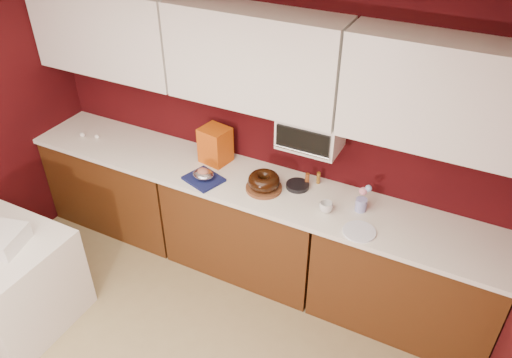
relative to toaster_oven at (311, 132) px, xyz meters
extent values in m
cube|color=#39070A|center=(-0.45, 0.15, -0.12)|extent=(4.00, 0.02, 2.50)
cube|color=#4D280F|center=(-1.78, -0.17, -0.95)|extent=(1.31, 0.58, 0.86)
cube|color=#4D280F|center=(-0.45, -0.17, -0.95)|extent=(1.31, 0.58, 0.86)
cube|color=#4D280F|center=(0.88, -0.17, -0.95)|extent=(1.31, 0.58, 0.86)
cube|color=white|center=(-0.45, -0.17, -0.49)|extent=(4.00, 0.62, 0.04)
cube|color=white|center=(-1.78, -0.02, 0.48)|extent=(1.31, 0.33, 0.70)
cube|color=white|center=(-0.45, -0.02, 0.48)|extent=(1.31, 0.33, 0.70)
cube|color=white|center=(0.88, -0.02, 0.48)|extent=(1.31, 0.33, 0.70)
cube|color=white|center=(0.00, 0.00, 0.00)|extent=(0.45, 0.30, 0.25)
cube|color=black|center=(0.00, -0.16, 0.00)|extent=(0.40, 0.02, 0.18)
cylinder|color=silver|center=(0.00, -0.18, -0.07)|extent=(0.42, 0.02, 0.02)
cube|color=silver|center=(-1.85, -1.50, -1.00)|extent=(1.00, 0.80, 0.75)
cylinder|color=brown|center=(-0.27, -0.21, -0.46)|extent=(0.36, 0.36, 0.03)
torus|color=black|center=(-0.27, -0.21, -0.39)|extent=(0.30, 0.30, 0.10)
cube|color=#131949|center=(-0.75, -0.31, -0.46)|extent=(0.34, 0.31, 0.02)
ellipsoid|color=silver|center=(-0.75, -0.31, -0.42)|extent=(0.18, 0.15, 0.06)
ellipsoid|color=#AD664F|center=(-0.75, -0.31, -0.40)|extent=(0.12, 0.11, 0.06)
cube|color=#AE2F0B|center=(-0.81, -0.02, -0.32)|extent=(0.25, 0.24, 0.30)
cylinder|color=black|center=(-0.05, -0.07, -0.46)|extent=(0.18, 0.18, 0.03)
imported|color=silver|center=(0.24, -0.25, -0.43)|extent=(0.11, 0.11, 0.09)
cylinder|color=#1C2A9A|center=(0.46, -0.12, -0.43)|extent=(0.10, 0.10, 0.10)
imported|color=silver|center=(0.46, -0.08, -0.42)|extent=(0.09, 0.09, 0.11)
sphere|color=pink|center=(0.46, -0.08, -0.33)|extent=(0.06, 0.06, 0.06)
sphere|color=#91B8E8|center=(0.49, -0.06, -0.30)|extent=(0.05, 0.05, 0.05)
cylinder|color=white|center=(0.53, -0.36, -0.47)|extent=(0.25, 0.25, 0.01)
cylinder|color=brown|center=(0.00, 0.00, -0.43)|extent=(0.04, 0.04, 0.10)
ellipsoid|color=silver|center=(-2.09, -0.23, -0.45)|extent=(0.07, 0.06, 0.04)
ellipsoid|color=white|center=(-1.95, -0.19, -0.46)|extent=(0.06, 0.05, 0.04)
cylinder|color=brown|center=(0.07, 0.06, -0.43)|extent=(0.03, 0.03, 0.10)
camera|label=1|loc=(1.08, -2.99, 1.79)|focal=35.00mm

